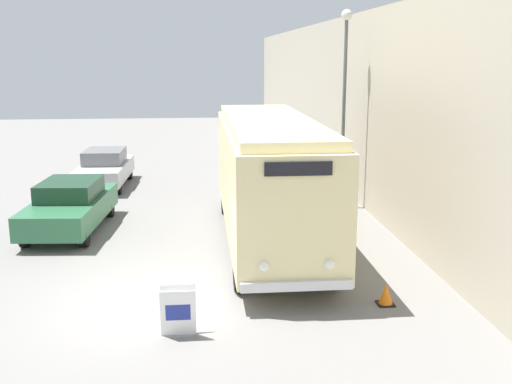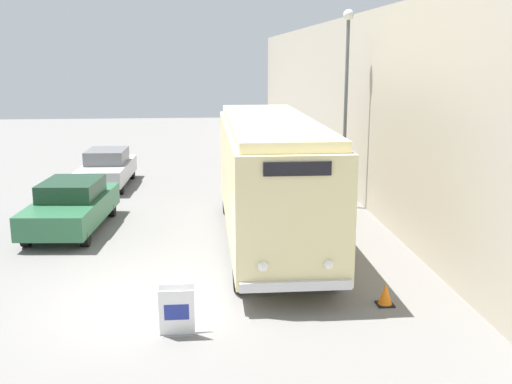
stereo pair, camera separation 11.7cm
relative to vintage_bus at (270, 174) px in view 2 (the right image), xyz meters
The scene contains 8 objects.
ground_plane 5.41m from the vintage_bus, 125.24° to the right, with size 80.00×80.00×0.00m, color slate.
building_wall_right 7.22m from the vintage_bus, 56.15° to the left, with size 0.30×60.00×6.72m.
vintage_bus is the anchor object (origin of this frame).
sign_board 6.28m from the vintage_bus, 113.11° to the right, with size 0.67×0.36×0.96m.
streetlamp 5.47m from the vintage_bus, 52.26° to the left, with size 0.36×0.36×6.72m.
parked_car_near 6.26m from the vintage_bus, 162.66° to the left, with size 2.27×4.77×1.53m.
parked_car_mid 10.11m from the vintage_bus, 125.11° to the left, with size 1.94×4.39×1.50m.
traffic_cone 5.29m from the vintage_bus, 66.52° to the right, with size 0.36×0.36×0.48m.
Camera 2 is at (1.09, -12.14, 5.21)m, focal length 42.00 mm.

